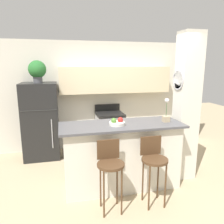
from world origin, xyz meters
name	(u,v)px	position (x,y,z in m)	size (l,w,h in m)	color
ground_plane	(121,185)	(0.00, 0.00, 0.00)	(14.00, 14.00, 0.00)	tan
wall_back	(106,90)	(0.13, 1.88, 1.42)	(5.60, 0.38, 2.55)	silver
pillar_right	(186,107)	(1.19, 0.08, 1.28)	(0.38, 0.33, 2.55)	silver
counter_bar	(121,155)	(0.00, 0.00, 0.55)	(1.98, 0.73, 1.08)	silver
refrigerator	(41,121)	(-1.38, 1.57, 0.82)	(0.74, 0.68, 1.64)	black
stove_range	(110,131)	(0.17, 1.60, 0.46)	(0.61, 0.62, 1.07)	silver
bar_stool_left	(110,165)	(-0.32, -0.56, 0.67)	(0.37, 0.37, 0.99)	#4C331E
bar_stool_right	(154,160)	(0.32, -0.56, 0.67)	(0.37, 0.37, 0.99)	#4C331E
potted_plant_on_fridge	(37,70)	(-1.38, 1.57, 1.90)	(0.36, 0.36, 0.46)	#4C4C51
orchid_vase	(166,114)	(0.75, -0.04, 1.21)	(0.10, 0.10, 0.39)	tan
fruit_bowl	(117,123)	(-0.09, -0.05, 1.12)	(0.25, 0.25, 0.12)	silver
trash_bin	(70,150)	(-0.79, 1.34, 0.19)	(0.28, 0.28, 0.38)	#59595B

